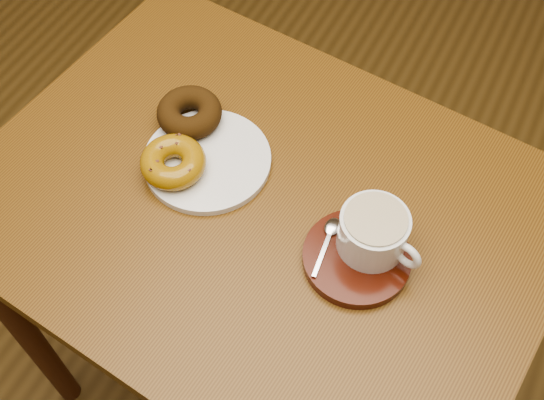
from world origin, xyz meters
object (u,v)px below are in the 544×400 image
at_px(donut_plate, 207,160).
at_px(saucer, 357,258).
at_px(coffee_cup, 374,232).
at_px(cafe_table, 262,245).

bearing_deg(donut_plate, saucer, -11.48).
distance_m(donut_plate, coffee_cup, 0.30).
height_order(donut_plate, coffee_cup, coffee_cup).
relative_size(cafe_table, coffee_cup, 7.36).
xyz_separation_m(cafe_table, donut_plate, (-0.11, 0.03, 0.14)).
bearing_deg(cafe_table, coffee_cup, 5.49).
height_order(saucer, coffee_cup, coffee_cup).
distance_m(cafe_table, donut_plate, 0.18).
height_order(cafe_table, coffee_cup, coffee_cup).
bearing_deg(coffee_cup, cafe_table, -164.98).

